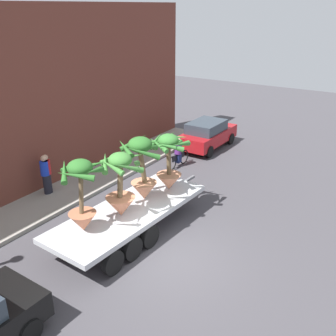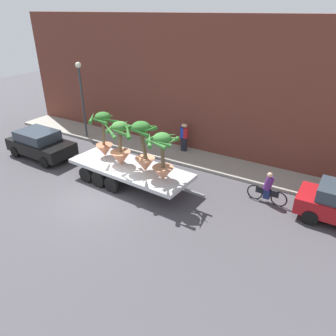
% 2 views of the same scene
% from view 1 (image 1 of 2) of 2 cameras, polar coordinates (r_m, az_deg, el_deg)
% --- Properties ---
extents(ground_plane, '(60.00, 60.00, 0.00)m').
position_cam_1_polar(ground_plane, '(12.94, -0.22, -12.90)').
color(ground_plane, '#423F44').
extents(sidewalk, '(24.00, 2.20, 0.15)m').
position_cam_1_polar(sidewalk, '(16.55, -18.26, -5.32)').
color(sidewalk, gray).
rests_on(sidewalk, ground).
extents(flatbed_trailer, '(7.36, 2.64, 0.98)m').
position_cam_1_polar(flatbed_trailer, '(13.62, -6.34, -7.21)').
color(flatbed_trailer, '#B7BABF').
rests_on(flatbed_trailer, ground).
extents(potted_palm_rear, '(1.47, 1.54, 2.23)m').
position_cam_1_polar(potted_palm_rear, '(12.87, -6.94, -2.78)').
color(potted_palm_rear, '#C17251').
rests_on(potted_palm_rear, flatbed_trailer).
extents(potted_palm_middle, '(1.60, 1.60, 2.23)m').
position_cam_1_polar(potted_palm_middle, '(14.57, 0.11, 0.90)').
color(potted_palm_middle, tan).
rests_on(potted_palm_middle, flatbed_trailer).
extents(potted_palm_front, '(1.49, 1.51, 2.37)m').
position_cam_1_polar(potted_palm_front, '(12.15, -12.53, -3.99)').
color(potted_palm_front, '#B26647').
rests_on(potted_palm_front, flatbed_trailer).
extents(potted_palm_extra, '(1.70, 1.74, 2.42)m').
position_cam_1_polar(potted_palm_extra, '(13.75, -3.81, -0.09)').
color(potted_palm_extra, tan).
rests_on(potted_palm_extra, flatbed_trailer).
extents(cyclist, '(1.84, 0.36, 1.54)m').
position_cam_1_polar(cyclist, '(19.47, 1.51, 2.08)').
color(cyclist, black).
rests_on(cyclist, ground).
extents(parked_car, '(4.10, 1.89, 1.58)m').
position_cam_1_polar(parked_car, '(22.14, 5.78, 4.98)').
color(parked_car, maroon).
rests_on(parked_car, ground).
extents(pedestrian_near_gate, '(0.36, 0.36, 1.71)m').
position_cam_1_polar(pedestrian_near_gate, '(17.07, -17.30, -0.72)').
color(pedestrian_near_gate, black).
rests_on(pedestrian_near_gate, sidewalk).
extents(pedestrian_far_left, '(0.36, 0.36, 1.71)m').
position_cam_1_polar(pedestrian_far_left, '(16.99, -17.55, -0.85)').
color(pedestrian_far_left, black).
rests_on(pedestrian_far_left, sidewalk).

